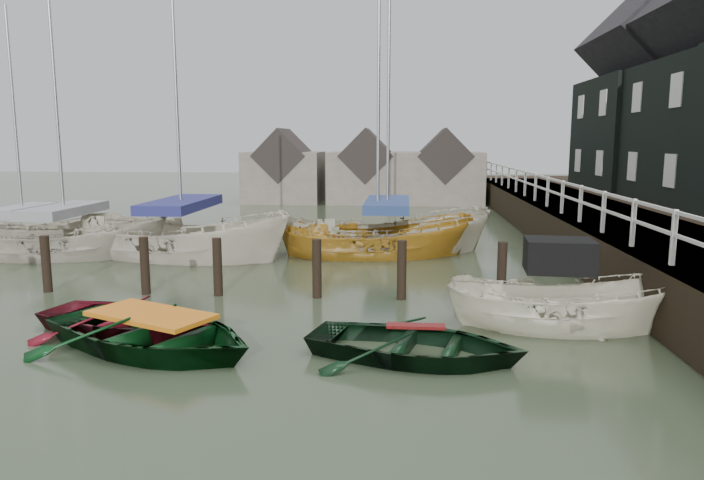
# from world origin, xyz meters

# --- Properties ---
(ground) EXTENTS (120.00, 120.00, 0.00)m
(ground) POSITION_xyz_m (0.00, 0.00, 0.00)
(ground) COLOR #2C3421
(ground) RESTS_ON ground
(pier) EXTENTS (3.04, 32.00, 2.70)m
(pier) POSITION_xyz_m (9.48, 10.00, 0.71)
(pier) COLOR black
(pier) RESTS_ON ground
(mooring_pilings) EXTENTS (13.72, 0.22, 1.80)m
(mooring_pilings) POSITION_xyz_m (-1.11, 3.00, 0.50)
(mooring_pilings) COLOR black
(mooring_pilings) RESTS_ON ground
(far_sheds) EXTENTS (14.00, 4.08, 4.39)m
(far_sheds) POSITION_xyz_m (0.83, 26.00, 1.86)
(far_sheds) COLOR #665B51
(far_sheds) RESTS_ON ground
(rowboat_red) EXTENTS (4.37, 3.59, 0.79)m
(rowboat_red) POSITION_xyz_m (-2.00, -0.01, 0.00)
(rowboat_red) COLOR #5A0C17
(rowboat_red) RESTS_ON ground
(rowboat_green) EXTENTS (5.24, 4.64, 0.90)m
(rowboat_green) POSITION_xyz_m (-1.20, -1.00, 0.00)
(rowboat_green) COLOR black
(rowboat_green) RESTS_ON ground
(rowboat_dkgreen) EXTENTS (4.27, 3.49, 0.77)m
(rowboat_dkgreen) POSITION_xyz_m (3.47, -1.03, 0.00)
(rowboat_dkgreen) COLOR black
(rowboat_dkgreen) RESTS_ON ground
(motorboat) EXTENTS (4.51, 2.01, 2.62)m
(motorboat) POSITION_xyz_m (6.31, 0.90, 0.09)
(motorboat) COLOR beige
(motorboat) RESTS_ON ground
(sailboat_a) EXTENTS (6.75, 3.37, 10.22)m
(sailboat_a) POSITION_xyz_m (-7.57, 7.61, 0.06)
(sailboat_a) COLOR #B9B29E
(sailboat_a) RESTS_ON ground
(sailboat_b) EXTENTS (7.82, 4.25, 11.24)m
(sailboat_b) POSITION_xyz_m (-3.81, 7.83, 0.06)
(sailboat_b) COLOR beige
(sailboat_b) RESTS_ON ground
(sailboat_c) EXTENTS (6.53, 3.17, 9.93)m
(sailboat_c) POSITION_xyz_m (2.38, 8.68, 0.01)
(sailboat_c) COLOR #B37D21
(sailboat_c) RESTS_ON ground
(sailboat_d) EXTENTS (7.43, 4.08, 13.01)m
(sailboat_d) POSITION_xyz_m (2.69, 9.11, 0.06)
(sailboat_d) COLOR beige
(sailboat_d) RESTS_ON ground
(sailboat_e) EXTENTS (5.44, 2.34, 9.24)m
(sailboat_e) POSITION_xyz_m (-10.24, 9.59, 0.07)
(sailboat_e) COLOR beige
(sailboat_e) RESTS_ON ground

